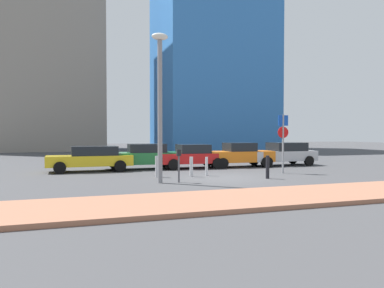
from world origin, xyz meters
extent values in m
plane|color=#424244|center=(0.00, 0.00, 0.00)|extent=(120.00, 120.00, 0.00)
cube|color=#9E664C|center=(0.00, -5.67, 0.07)|extent=(40.00, 3.21, 0.14)
cube|color=gold|center=(-5.90, 5.12, 0.60)|extent=(4.59, 1.72, 0.57)
cube|color=black|center=(-5.64, 5.12, 1.14)|extent=(2.47, 1.56, 0.51)
cylinder|color=black|center=(-7.45, 4.27, 0.32)|extent=(0.64, 0.23, 0.64)
cylinder|color=black|center=(-7.47, 5.94, 0.32)|extent=(0.64, 0.23, 0.64)
cylinder|color=black|center=(-4.34, 4.30, 0.32)|extent=(0.64, 0.23, 0.64)
cylinder|color=black|center=(-4.36, 5.97, 0.32)|extent=(0.64, 0.23, 0.64)
cube|color=#237238|center=(-2.96, 5.46, 0.65)|extent=(4.51, 1.82, 0.67)
cube|color=black|center=(-2.63, 5.45, 1.24)|extent=(2.18, 1.61, 0.50)
cylinder|color=black|center=(-4.50, 4.68, 0.32)|extent=(0.65, 0.24, 0.64)
cylinder|color=black|center=(-4.44, 6.35, 0.32)|extent=(0.65, 0.24, 0.64)
cylinder|color=black|center=(-1.47, 4.58, 0.32)|extent=(0.65, 0.24, 0.64)
cylinder|color=black|center=(-1.41, 6.24, 0.32)|extent=(0.65, 0.24, 0.64)
cube|color=red|center=(0.05, 5.14, 0.62)|extent=(3.99, 1.86, 0.60)
cube|color=black|center=(0.15, 5.13, 1.18)|extent=(1.85, 1.67, 0.52)
cylinder|color=black|center=(-1.32, 4.28, 0.32)|extent=(0.64, 0.23, 0.64)
cylinder|color=black|center=(-1.28, 6.05, 0.32)|extent=(0.64, 0.23, 0.64)
cylinder|color=black|center=(1.37, 4.22, 0.32)|extent=(0.64, 0.23, 0.64)
cylinder|color=black|center=(1.41, 5.99, 0.32)|extent=(0.64, 0.23, 0.64)
cube|color=orange|center=(3.17, 5.00, 0.66)|extent=(4.23, 1.76, 0.67)
cube|color=black|center=(3.18, 5.00, 1.25)|extent=(1.80, 1.57, 0.52)
cylinder|color=black|center=(1.72, 4.21, 0.32)|extent=(0.65, 0.24, 0.64)
cylinder|color=black|center=(1.76, 5.86, 0.32)|extent=(0.65, 0.24, 0.64)
cylinder|color=black|center=(4.57, 4.14, 0.32)|extent=(0.65, 0.24, 0.64)
cylinder|color=black|center=(4.61, 5.79, 0.32)|extent=(0.65, 0.24, 0.64)
cube|color=#B7BABF|center=(6.21, 5.07, 0.64)|extent=(4.56, 1.87, 0.64)
cube|color=black|center=(6.65, 5.08, 1.23)|extent=(2.26, 1.68, 0.54)
cylinder|color=black|center=(4.69, 4.15, 0.32)|extent=(0.64, 0.23, 0.64)
cylinder|color=black|center=(4.66, 5.92, 0.32)|extent=(0.64, 0.23, 0.64)
cylinder|color=black|center=(7.77, 4.21, 0.32)|extent=(0.64, 0.23, 0.64)
cylinder|color=black|center=(7.73, 5.99, 0.32)|extent=(0.64, 0.23, 0.64)
cylinder|color=gray|center=(3.73, 0.91, 1.54)|extent=(0.10, 0.10, 3.09)
cube|color=#1447B7|center=(3.73, 0.91, 2.79)|extent=(0.55, 0.09, 0.55)
cylinder|color=red|center=(3.73, 0.91, 2.16)|extent=(0.60, 0.08, 0.60)
cylinder|color=#4C4C51|center=(-2.51, -0.83, 0.57)|extent=(0.08, 0.08, 1.15)
cube|color=black|center=(-2.51, -0.83, 1.29)|extent=(0.18, 0.14, 0.28)
cylinder|color=gray|center=(-3.32, -0.76, 3.01)|extent=(0.20, 0.20, 6.03)
ellipsoid|color=silver|center=(-3.32, -0.76, 6.18)|extent=(0.70, 0.36, 0.30)
cylinder|color=#B7B7BC|center=(-0.50, 1.11, 0.47)|extent=(0.13, 0.13, 0.93)
cylinder|color=black|center=(1.78, -0.88, 0.54)|extent=(0.17, 0.17, 1.08)
cylinder|color=#B7B7BC|center=(-2.97, 1.33, 0.51)|extent=(0.18, 0.18, 1.02)
cylinder|color=#B7B7BC|center=(-1.34, 1.01, 0.48)|extent=(0.17, 0.17, 0.96)
cube|color=#3372BF|center=(11.00, 29.55, 11.87)|extent=(14.09, 12.28, 23.74)
cube|color=gray|center=(-10.69, 33.51, 12.82)|extent=(15.78, 11.31, 25.64)
camera|label=1|loc=(-6.96, -15.97, 2.12)|focal=34.47mm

